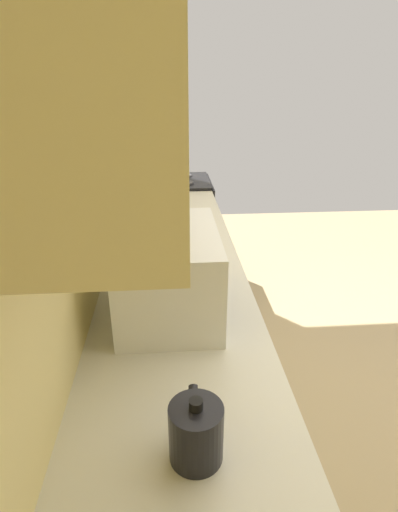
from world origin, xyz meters
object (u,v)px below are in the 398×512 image
Objects in this scene: bowl at (176,205)px; kettle at (196,432)px; oven_range at (173,231)px; microwave at (169,272)px.

kettle reaches higher than bowl.
bowl is (-0.72, -0.02, 0.46)m from oven_range.
oven_range is 8.85× the size of bowl.
oven_range is 2.05× the size of microwave.
microwave reaches higher than bowl.
oven_range is 0.85m from bowl.
microwave is (-1.99, 0.04, 0.60)m from oven_range.
oven_range is 2.08m from microwave.
oven_range is 6.29× the size of kettle.
bowl is at bearing -178.66° from oven_range.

